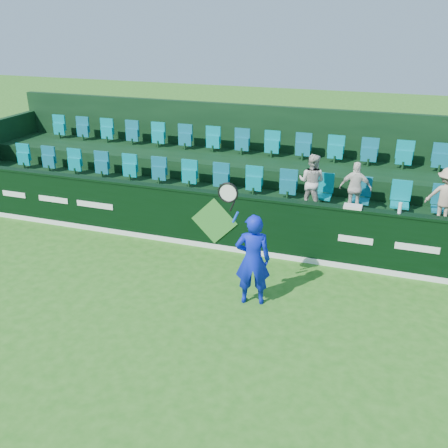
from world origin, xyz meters
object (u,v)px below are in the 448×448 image
at_px(drinks_bottle, 400,208).
at_px(spectator_middle, 356,188).
at_px(spectator_right, 446,196).
at_px(tennis_player, 252,259).
at_px(towel, 353,207).
at_px(spectator_left, 312,182).

bearing_deg(drinks_bottle, spectator_middle, 130.48).
xyz_separation_m(spectator_right, drinks_bottle, (-0.91, -1.12, 0.04)).
distance_m(tennis_player, drinks_bottle, 3.22).
distance_m(spectator_right, drinks_bottle, 1.45).
bearing_deg(tennis_player, spectator_middle, 64.51).
bearing_deg(spectator_right, tennis_player, 55.39).
bearing_deg(tennis_player, towel, 52.45).
xyz_separation_m(spectator_right, towel, (-1.82, -1.12, -0.05)).
height_order(tennis_player, towel, tennis_player).
height_order(tennis_player, drinks_bottle, tennis_player).
bearing_deg(tennis_player, spectator_right, 42.96).
bearing_deg(spectator_left, drinks_bottle, 160.74).
height_order(tennis_player, spectator_right, tennis_player).
bearing_deg(tennis_player, spectator_left, 80.83).
relative_size(spectator_left, towel, 3.57).
distance_m(spectator_middle, drinks_bottle, 1.47).
bearing_deg(spectator_middle, spectator_right, 179.80).
distance_m(spectator_middle, spectator_right, 1.87).
height_order(spectator_left, spectator_middle, spectator_left).
bearing_deg(towel, drinks_bottle, 0.00).
xyz_separation_m(spectator_left, spectator_right, (2.86, 0.00, -0.02)).
relative_size(spectator_right, towel, 3.44).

